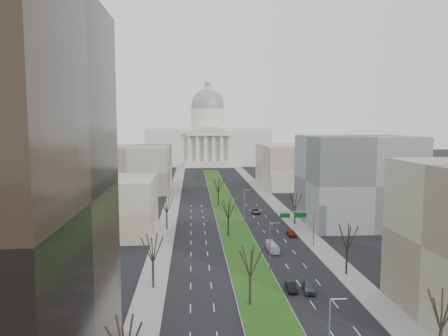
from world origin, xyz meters
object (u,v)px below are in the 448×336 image
car_black (291,287)px  box_van (272,247)px  car_red (291,233)px  car_grey_far (256,211)px  car_grey_near (309,287)px

car_black → box_van: 22.23m
car_red → car_grey_far: bearing=97.2°
car_black → box_van: box_van is taller
box_van → car_black: bearing=-95.5°
car_grey_near → box_van: box_van is taller
car_grey_far → car_black: bearing=-90.0°
car_grey_near → box_van: 22.94m
car_red → car_grey_far: 27.63m
car_black → car_grey_far: car_grey_far is taller
car_grey_near → car_red: size_ratio=1.00×
car_grey_near → box_van: (-1.80, 22.87, 0.17)m
car_black → box_van: bearing=90.0°
car_grey_near → box_van: bearing=101.6°
car_grey_near → car_grey_far: (0.39, 62.38, -0.08)m
box_van → car_grey_near: bearing=-88.4°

